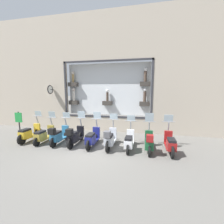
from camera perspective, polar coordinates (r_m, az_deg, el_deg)
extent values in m
plane|color=#66635E|center=(7.31, -9.04, -14.31)|extent=(120.00, 120.00, 0.00)
cube|color=#ADA08E|center=(10.44, -1.91, -4.46)|extent=(0.40, 5.99, 0.97)
cube|color=#ADA08E|center=(10.74, -2.08, 27.01)|extent=(0.40, 5.99, 3.02)
cube|color=#2D2D33|center=(10.15, -2.34, 18.94)|extent=(0.04, 5.99, 0.12)
cube|color=#2D2D33|center=(10.13, -2.22, -1.72)|extent=(0.04, 5.99, 0.12)
cube|color=#2D2D33|center=(9.67, 15.02, 8.35)|extent=(0.04, 0.12, 3.76)
cube|color=#2D2D33|center=(11.08, -17.30, 8.23)|extent=(0.04, 0.12, 3.76)
cube|color=silver|center=(10.52, -1.50, 8.61)|extent=(0.04, 5.75, 3.52)
cube|color=#38332D|center=(10.00, 12.48, 10.41)|extent=(0.36, 0.65, 0.28)
cylinder|color=#47382D|center=(10.03, 12.57, 13.06)|extent=(0.18, 0.18, 0.65)
sphere|color=white|center=(10.08, 12.65, 15.56)|extent=(0.23, 0.23, 0.23)
cube|color=#38332D|center=(11.19, -14.54, 10.11)|extent=(0.36, 0.65, 0.28)
cylinder|color=#9E7F4C|center=(11.21, -14.62, 12.26)|extent=(0.16, 0.16, 0.56)
sphere|color=beige|center=(11.24, -14.70, 14.20)|extent=(0.20, 0.20, 0.20)
cube|color=#38332D|center=(10.04, 12.25, 3.08)|extent=(0.36, 0.65, 0.28)
cylinder|color=#47382D|center=(10.01, 12.34, 5.75)|extent=(0.18, 0.18, 0.66)
sphere|color=white|center=(10.00, 12.42, 8.32)|extent=(0.24, 0.24, 0.24)
cube|color=#38332D|center=(10.34, -1.77, 3.42)|extent=(0.36, 0.65, 0.28)
cylinder|color=#47382D|center=(10.32, -1.78, 5.85)|extent=(0.17, 0.17, 0.60)
sphere|color=white|center=(10.31, -1.79, 8.11)|extent=(0.22, 0.22, 0.22)
cube|color=#38332D|center=(11.22, -14.30, 3.55)|extent=(0.36, 0.65, 0.28)
cylinder|color=silver|center=(11.19, -14.39, 5.99)|extent=(0.19, 0.19, 0.68)
sphere|color=beige|center=(11.18, -14.48, 8.34)|extent=(0.24, 0.24, 0.24)
cylinder|color=black|center=(11.46, -21.99, 7.93)|extent=(0.35, 0.05, 0.05)
torus|color=black|center=(11.31, -22.49, 7.91)|extent=(0.62, 0.07, 0.62)
cylinder|color=white|center=(11.31, -22.49, 7.91)|extent=(0.51, 0.03, 0.51)
cylinder|color=black|center=(8.05, 20.41, -10.55)|extent=(0.53, 0.09, 0.53)
cylinder|color=black|center=(6.87, 21.92, -13.94)|extent=(0.53, 0.09, 0.53)
cube|color=maroon|center=(7.46, 21.10, -12.20)|extent=(1.02, 0.38, 0.06)
cube|color=maroon|center=(7.05, 21.65, -11.66)|extent=(0.61, 0.35, 0.36)
cube|color=black|center=(6.97, 21.76, -9.88)|extent=(0.58, 0.31, 0.10)
cube|color=maroon|center=(7.88, 20.62, -8.72)|extent=(0.12, 0.37, 0.56)
cylinder|color=gray|center=(7.82, 20.73, -5.10)|extent=(0.20, 0.06, 0.45)
cylinder|color=gray|center=(7.84, 20.74, -3.46)|extent=(0.04, 0.61, 0.04)
cube|color=silver|center=(7.85, 20.77, -2.18)|extent=(0.09, 0.42, 0.34)
cylinder|color=black|center=(8.01, 13.75, -10.63)|extent=(0.46, 0.09, 0.46)
cylinder|color=black|center=(6.76, 14.01, -14.28)|extent=(0.46, 0.09, 0.46)
cube|color=#19512D|center=(7.39, 13.87, -12.39)|extent=(1.02, 0.38, 0.06)
cube|color=#19512D|center=(6.96, 14.01, -11.85)|extent=(0.61, 0.35, 0.36)
cube|color=black|center=(6.89, 14.08, -10.06)|extent=(0.58, 0.31, 0.10)
cube|color=#19512D|center=(7.80, 13.85, -8.85)|extent=(0.12, 0.37, 0.56)
cylinder|color=gray|center=(7.74, 13.96, -5.20)|extent=(0.20, 0.06, 0.45)
cylinder|color=gray|center=(7.76, 14.00, -3.55)|extent=(0.04, 0.61, 0.04)
cube|color=silver|center=(7.76, 14.05, -1.90)|extent=(0.11, 0.42, 0.43)
cube|color=maroon|center=(6.52, 14.21, -9.65)|extent=(0.28, 0.28, 0.28)
cylinder|color=black|center=(8.04, 7.09, -10.43)|extent=(0.44, 0.09, 0.44)
cylinder|color=black|center=(6.79, 6.01, -14.06)|extent=(0.44, 0.09, 0.44)
cube|color=silver|center=(7.41, 6.60, -12.17)|extent=(1.02, 0.39, 0.06)
cube|color=silver|center=(6.99, 6.31, -11.63)|extent=(0.61, 0.35, 0.36)
cube|color=black|center=(6.92, 6.34, -9.84)|extent=(0.58, 0.31, 0.10)
cube|color=silver|center=(7.83, 7.04, -8.66)|extent=(0.12, 0.37, 0.56)
cylinder|color=gray|center=(7.77, 7.15, -5.03)|extent=(0.20, 0.06, 0.45)
cylinder|color=gray|center=(7.79, 7.23, -3.38)|extent=(0.04, 0.60, 0.04)
cube|color=silver|center=(7.80, 7.27, -2.26)|extent=(0.08, 0.42, 0.29)
cylinder|color=black|center=(8.11, 0.50, -9.82)|extent=(0.54, 0.09, 0.54)
cylinder|color=black|center=(6.95, -1.68, -13.00)|extent=(0.54, 0.09, 0.54)
cube|color=#B7BCC6|center=(7.53, -0.50, -11.39)|extent=(1.02, 0.38, 0.06)
cube|color=#B7BCC6|center=(7.12, -1.18, -10.79)|extent=(0.61, 0.35, 0.36)
cube|color=black|center=(7.05, -1.19, -9.03)|extent=(0.58, 0.31, 0.10)
cube|color=#B7BCC6|center=(7.94, 0.38, -7.98)|extent=(0.12, 0.37, 0.56)
cylinder|color=gray|center=(7.89, 0.48, -4.40)|extent=(0.20, 0.06, 0.45)
cylinder|color=gray|center=(7.91, 0.59, -2.78)|extent=(0.04, 0.60, 0.04)
cube|color=silver|center=(7.92, 0.65, -1.67)|extent=(0.08, 0.42, 0.29)
cube|color=#4C4C51|center=(6.71, -1.82, -8.50)|extent=(0.28, 0.28, 0.28)
cylinder|color=black|center=(8.35, -5.74, -9.42)|extent=(0.52, 0.09, 0.52)
cylinder|color=black|center=(7.21, -8.97, -12.42)|extent=(0.52, 0.09, 0.52)
cube|color=navy|center=(7.78, -7.23, -10.90)|extent=(1.02, 0.39, 0.06)
cube|color=navy|center=(7.38, -8.24, -10.28)|extent=(0.61, 0.35, 0.36)
cube|color=black|center=(7.31, -8.28, -8.57)|extent=(0.58, 0.31, 0.10)
cube|color=navy|center=(8.18, -5.99, -7.64)|extent=(0.12, 0.37, 0.56)
cylinder|color=gray|center=(8.12, -5.89, -4.16)|extent=(0.20, 0.06, 0.45)
cylinder|color=gray|center=(8.14, -5.76, -2.58)|extent=(0.04, 0.61, 0.04)
cube|color=silver|center=(8.15, -5.69, -1.21)|extent=(0.10, 0.42, 0.38)
cylinder|color=black|center=(8.66, -11.62, -8.81)|extent=(0.54, 0.09, 0.54)
cylinder|color=black|center=(7.58, -15.55, -11.46)|extent=(0.54, 0.09, 0.54)
cube|color=black|center=(8.12, -13.44, -10.15)|extent=(1.02, 0.38, 0.06)
cube|color=black|center=(7.74, -14.71, -9.49)|extent=(0.61, 0.35, 0.36)
cube|color=black|center=(7.67, -14.77, -7.86)|extent=(0.58, 0.31, 0.10)
cube|color=black|center=(8.50, -11.92, -7.07)|extent=(0.12, 0.37, 0.56)
cylinder|color=gray|center=(8.44, -11.83, -3.72)|extent=(0.20, 0.06, 0.45)
cylinder|color=gray|center=(8.47, -11.68, -2.21)|extent=(0.04, 0.60, 0.04)
cube|color=silver|center=(8.47, -11.61, -0.92)|extent=(0.09, 0.42, 0.37)
cube|color=black|center=(7.36, -15.93, -7.30)|extent=(0.28, 0.28, 0.28)
cylinder|color=black|center=(9.08, -16.93, -8.34)|extent=(0.50, 0.09, 0.50)
cylinder|color=black|center=(8.03, -21.52, -10.79)|extent=(0.50, 0.09, 0.50)
cube|color=teal|center=(8.55, -19.07, -9.58)|extent=(1.02, 0.38, 0.06)
cube|color=teal|center=(8.19, -20.51, -8.91)|extent=(0.61, 0.35, 0.36)
cube|color=black|center=(8.13, -20.59, -7.36)|extent=(0.58, 0.31, 0.10)
cube|color=teal|center=(8.91, -17.34, -6.69)|extent=(0.12, 0.37, 0.56)
cylinder|color=gray|center=(8.86, -17.26, -3.49)|extent=(0.20, 0.06, 0.45)
cylinder|color=gray|center=(8.88, -17.10, -2.05)|extent=(0.04, 0.61, 0.04)
cube|color=silver|center=(8.89, -17.02, -1.04)|extent=(0.08, 0.42, 0.30)
cube|color=black|center=(7.82, -21.95, -6.82)|extent=(0.28, 0.28, 0.28)
cylinder|color=black|center=(9.58, -21.70, -7.89)|extent=(0.44, 0.09, 0.44)
cylinder|color=black|center=(8.55, -26.80, -10.15)|extent=(0.44, 0.09, 0.44)
cube|color=olive|center=(9.06, -24.09, -9.03)|extent=(1.02, 0.38, 0.06)
cube|color=olive|center=(8.72, -25.64, -8.36)|extent=(0.61, 0.35, 0.36)
cube|color=black|center=(8.66, -25.73, -6.90)|extent=(0.58, 0.31, 0.10)
cube|color=olive|center=(9.40, -22.24, -6.34)|extent=(0.12, 0.37, 0.56)
cylinder|color=gray|center=(9.35, -22.17, -3.30)|extent=(0.20, 0.06, 0.45)
cylinder|color=gray|center=(9.36, -22.00, -1.94)|extent=(0.04, 0.61, 0.04)
cube|color=silver|center=(9.37, -21.92, -0.83)|extent=(0.09, 0.42, 0.35)
cylinder|color=black|center=(10.06, -26.23, -7.07)|extent=(0.55, 0.09, 0.55)
cylinder|color=black|center=(9.16, -31.17, -8.91)|extent=(0.55, 0.09, 0.55)
cube|color=gold|center=(9.60, -28.57, -8.03)|extent=(1.02, 0.38, 0.06)
cube|color=gold|center=(9.28, -30.17, -7.35)|extent=(0.61, 0.35, 0.36)
cube|color=black|center=(9.23, -30.28, -5.97)|extent=(0.58, 0.31, 0.10)
cube|color=gold|center=(9.93, -26.65, -5.54)|extent=(0.12, 0.37, 0.56)
cylinder|color=gray|center=(9.88, -26.58, -2.66)|extent=(0.20, 0.06, 0.45)
cylinder|color=gray|center=(9.90, -26.41, -1.38)|extent=(0.04, 0.61, 0.04)
cube|color=silver|center=(9.91, -26.33, -0.49)|extent=(0.08, 0.42, 0.30)
cylinder|color=#232326|center=(10.25, -31.44, -8.70)|extent=(0.36, 0.36, 0.02)
cylinder|color=#232326|center=(10.06, -31.78, -4.41)|extent=(0.07, 0.07, 1.60)
cube|color=#1E8438|center=(9.97, -32.07, -1.77)|extent=(0.03, 0.45, 0.55)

